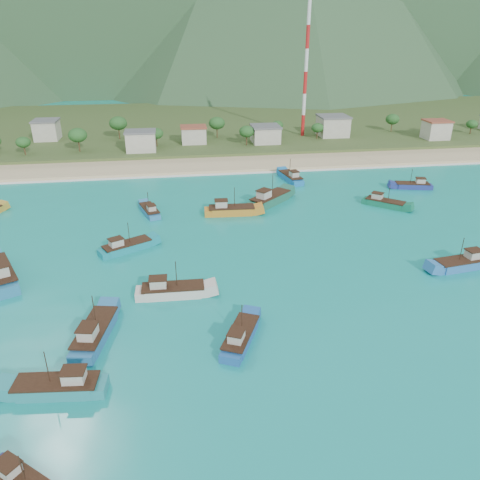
{
  "coord_description": "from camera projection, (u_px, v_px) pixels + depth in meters",
  "views": [
    {
      "loc": [
        -15.48,
        -57.67,
        38.23
      ],
      "look_at": [
        -4.34,
        18.0,
        3.0
      ],
      "focal_mm": 35.0,
      "sensor_mm": 36.0,
      "label": 1
    }
  ],
  "objects": [
    {
      "name": "ground",
      "position": [
        286.0,
        306.0,
        69.86
      ],
      "size": [
        600.0,
        600.0,
        0.0
      ],
      "primitive_type": "plane",
      "color": "#0B7480",
      "rests_on": "ground"
    },
    {
      "name": "beach",
      "position": [
        225.0,
        165.0,
        140.85
      ],
      "size": [
        400.0,
        18.0,
        1.2
      ],
      "primitive_type": "cube",
      "color": "beige",
      "rests_on": "ground"
    },
    {
      "name": "land",
      "position": [
        208.0,
        125.0,
        195.67
      ],
      "size": [
        400.0,
        110.0,
        2.4
      ],
      "primitive_type": "cube",
      "color": "#385123",
      "rests_on": "ground"
    },
    {
      "name": "surf_line",
      "position": [
        229.0,
        174.0,
        132.32
      ],
      "size": [
        400.0,
        2.5,
        0.08
      ],
      "primitive_type": "cube",
      "color": "white",
      "rests_on": "ground"
    },
    {
      "name": "village",
      "position": [
        258.0,
        132.0,
        162.11
      ],
      "size": [
        216.04,
        29.33,
        6.7
      ],
      "color": "beige",
      "rests_on": "ground"
    },
    {
      "name": "vegetation",
      "position": [
        208.0,
        131.0,
        159.97
      ],
      "size": [
        274.51,
        26.35,
        9.08
      ],
      "color": "#235623",
      "rests_on": "ground"
    },
    {
      "name": "radio_tower",
      "position": [
        306.0,
        72.0,
        161.23
      ],
      "size": [
        1.2,
        1.2,
        44.1
      ],
      "color": "red",
      "rests_on": "ground"
    },
    {
      "name": "boat_0",
      "position": [
        150.0,
        211.0,
        103.91
      ],
      "size": [
        5.12,
        9.27,
        5.25
      ],
      "rotation": [
        0.0,
        0.0,
        0.3
      ],
      "color": "teal",
      "rests_on": "ground"
    },
    {
      "name": "boat_1",
      "position": [
        270.0,
        200.0,
        109.59
      ],
      "size": [
        12.06,
        11.62,
        7.64
      ],
      "rotation": [
        0.0,
        0.0,
        5.46
      ],
      "color": "#1D624B",
      "rests_on": "ground"
    },
    {
      "name": "boat_2",
      "position": [
        95.0,
        334.0,
        62.31
      ],
      "size": [
        5.42,
        11.54,
        6.57
      ],
      "rotation": [
        0.0,
        0.0,
        6.08
      ],
      "color": "#25669C",
      "rests_on": "ground"
    },
    {
      "name": "boat_3",
      "position": [
        240.0,
        338.0,
        61.74
      ],
      "size": [
        6.65,
        9.95,
        5.7
      ],
      "rotation": [
        0.0,
        0.0,
        5.85
      ],
      "color": "#1D569F",
      "rests_on": "ground"
    },
    {
      "name": "boat_6",
      "position": [
        126.0,
        248.0,
        86.71
      ],
      "size": [
        10.17,
        7.37,
        5.9
      ],
      "rotation": [
        0.0,
        0.0,
        5.21
      ],
      "color": "#108493",
      "rests_on": "ground"
    },
    {
      "name": "boat_9",
      "position": [
        462.0,
        264.0,
        80.58
      ],
      "size": [
        10.9,
        4.56,
        6.25
      ],
      "rotation": [
        0.0,
        0.0,
        1.71
      ],
      "color": "#2B6DB5",
      "rests_on": "ground"
    },
    {
      "name": "boat_12",
      "position": [
        0.0,
        275.0,
        76.47
      ],
      "size": [
        9.29,
        13.55,
        7.79
      ],
      "rotation": [
        0.0,
        0.0,
        0.45
      ],
      "color": "teal",
      "rests_on": "ground"
    },
    {
      "name": "boat_13",
      "position": [
        231.0,
        211.0,
        103.46
      ],
      "size": [
        11.4,
        3.91,
        6.64
      ],
      "rotation": [
        0.0,
        0.0,
        4.66
      ],
      "color": "orange",
      "rests_on": "ground"
    },
    {
      "name": "boat_14",
      "position": [
        59.0,
        388.0,
        53.13
      ],
      "size": [
        10.76,
        4.1,
        6.21
      ],
      "rotation": [
        0.0,
        0.0,
        1.48
      ],
      "color": "teal",
      "rests_on": "ground"
    },
    {
      "name": "boat_15",
      "position": [
        413.0,
        186.0,
        120.1
      ],
      "size": [
        9.73,
        4.81,
        5.52
      ],
      "rotation": [
        0.0,
        0.0,
        1.34
      ],
      "color": "navy",
      "rests_on": "ground"
    },
    {
      "name": "boat_16",
      "position": [
        172.0,
        291.0,
        72.28
      ],
      "size": [
        10.82,
        3.44,
        6.35
      ],
      "rotation": [
        0.0,
        0.0,
        4.69
      ],
      "color": "beige",
      "rests_on": "ground"
    },
    {
      "name": "boat_17",
      "position": [
        291.0,
        178.0,
        126.04
      ],
      "size": [
        4.9,
        10.92,
        6.23
      ],
      "rotation": [
        0.0,
        0.0,
        0.17
      ],
      "color": "#176DB6",
      "rests_on": "ground"
    },
    {
      "name": "boat_25",
      "position": [
        384.0,
        204.0,
        108.16
      ],
      "size": [
        9.27,
        8.64,
        5.79
      ],
      "rotation": [
        0.0,
        0.0,
        3.99
      ],
      "color": "#106D4D",
      "rests_on": "ground"
    }
  ]
}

